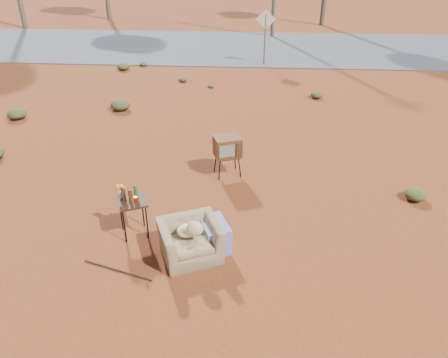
{
  "coord_description": "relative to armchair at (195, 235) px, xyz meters",
  "views": [
    {
      "loc": [
        1.07,
        -6.11,
        4.87
      ],
      "look_at": [
        0.59,
        0.98,
        0.8
      ],
      "focal_mm": 35.0,
      "sensor_mm": 36.0,
      "label": 1
    }
  ],
  "objects": [
    {
      "name": "ground",
      "position": [
        -0.18,
        0.25,
        -0.41
      ],
      "size": [
        140.0,
        140.0,
        0.0
      ],
      "primitive_type": "plane",
      "color": "brown",
      "rests_on": "ground"
    },
    {
      "name": "highway",
      "position": [
        -0.18,
        15.25,
        -0.39
      ],
      "size": [
        140.0,
        7.0,
        0.04
      ],
      "primitive_type": "cube",
      "color": "#565659",
      "rests_on": "ground"
    },
    {
      "name": "armchair",
      "position": [
        0.0,
        0.0,
        0.0
      ],
      "size": [
        1.29,
        1.14,
        0.87
      ],
      "rotation": [
        0.0,
        0.0,
        0.41
      ],
      "color": "#90774E",
      "rests_on": "ground"
    },
    {
      "name": "tv_unit",
      "position": [
        0.38,
        2.86,
        0.28
      ],
      "size": [
        0.69,
        0.62,
        0.92
      ],
      "rotation": [
        0.0,
        0.0,
        0.34
      ],
      "color": "black",
      "rests_on": "ground"
    },
    {
      "name": "side_table",
      "position": [
        -1.21,
        0.51,
        0.33
      ],
      "size": [
        0.65,
        0.65,
        1.0
      ],
      "rotation": [
        0.0,
        0.0,
        0.42
      ],
      "color": "#332012",
      "rests_on": "ground"
    },
    {
      "name": "rusty_bar",
      "position": [
        -1.22,
        -0.53,
        -0.39
      ],
      "size": [
        1.24,
        0.42,
        0.03
      ],
      "primitive_type": "cylinder",
      "rotation": [
        0.0,
        1.57,
        -0.31
      ],
      "color": "#482713",
      "rests_on": "ground"
    },
    {
      "name": "road_sign",
      "position": [
        1.32,
        12.25,
        1.1
      ],
      "size": [
        0.78,
        0.06,
        2.19
      ],
      "color": "brown",
      "rests_on": "ground"
    },
    {
      "name": "scrub_patch",
      "position": [
        -1.0,
        4.66,
        -0.27
      ],
      "size": [
        17.49,
        8.07,
        0.33
      ],
      "color": "#4F5425",
      "rests_on": "ground"
    }
  ]
}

